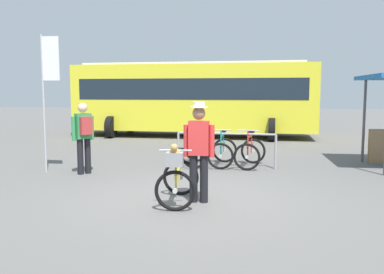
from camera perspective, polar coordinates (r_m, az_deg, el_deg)
name	(u,v)px	position (r m, az deg, el deg)	size (l,w,h in m)	color
ground_plane	(188,197)	(7.36, -0.58, -8.49)	(80.00, 80.00, 0.00)	#605E5B
bike_rack_rail	(226,142)	(10.17, 4.81, -0.72)	(2.51, 0.16, 0.88)	#99999E
racked_bike_orange	(196,151)	(10.50, 0.53, -1.96)	(0.74, 1.16, 0.98)	black
racked_bike_teal	(223,152)	(10.39, 4.33, -2.06)	(0.69, 1.12, 0.97)	black
racked_bike_red	(250,152)	(10.33, 8.18, -2.16)	(0.81, 1.19, 0.97)	black
featured_bicycle	(177,176)	(6.80, -2.07, -5.53)	(0.76, 1.23, 1.09)	black
person_with_featured_bike	(199,148)	(6.87, 0.96, -1.49)	(0.53, 0.32, 1.72)	black
pedestrian_with_backpack	(84,134)	(9.59, -15.00, 0.47)	(0.47, 0.47, 1.64)	black
bus_distant	(194,95)	(17.26, 0.28, 5.87)	(10.07, 3.59, 3.08)	yellow
banner_flag	(48,77)	(10.00, -19.61, 7.96)	(0.45, 0.05, 3.20)	#B2B2B7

